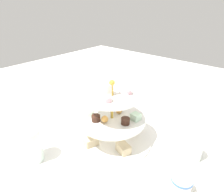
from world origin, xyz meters
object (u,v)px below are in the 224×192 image
object	(u,v)px
tiered_serving_stand	(112,123)
water_glass_short_left	(192,149)
water_glass_tall_right	(31,145)
butter_knife_left	(79,104)
teacup_with_saucer	(181,185)

from	to	relation	value
tiered_serving_stand	water_glass_short_left	size ratio (longest dim) A/B	3.86
water_glass_tall_right	butter_knife_left	distance (m)	0.40
water_glass_short_left	water_glass_tall_right	bearing A→B (deg)	41.69
water_glass_short_left	teacup_with_saucer	size ratio (longest dim) A/B	0.83
teacup_with_saucer	butter_knife_left	bearing A→B (deg)	-14.19
water_glass_tall_right	water_glass_short_left	distance (m)	0.52
tiered_serving_stand	teacup_with_saucer	xyz separation A→B (m)	(-0.29, 0.05, -0.05)
teacup_with_saucer	water_glass_tall_right	bearing A→B (deg)	25.18
water_glass_tall_right	teacup_with_saucer	size ratio (longest dim) A/B	1.27
water_glass_tall_right	butter_knife_left	world-z (taller)	water_glass_tall_right
teacup_with_saucer	tiered_serving_stand	bearing A→B (deg)	-9.38
water_glass_tall_right	water_glass_short_left	xyz separation A→B (m)	(-0.39, -0.35, -0.02)
tiered_serving_stand	teacup_with_saucer	world-z (taller)	tiered_serving_stand
tiered_serving_stand	water_glass_short_left	xyz separation A→B (m)	(-0.26, -0.10, -0.04)
tiered_serving_stand	water_glass_tall_right	xyz separation A→B (m)	(0.13, 0.24, -0.02)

